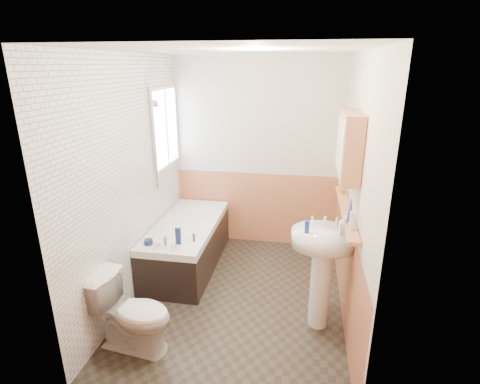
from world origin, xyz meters
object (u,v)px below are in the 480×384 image
object	(u,v)px
sink	(322,259)
pine_shelf	(346,211)
toilet	(133,313)
bathtub	(188,243)
medicine_cabinet	(349,146)

from	to	relation	value
sink	pine_shelf	distance (m)	0.50
sink	toilet	bearing A→B (deg)	-173.10
toilet	pine_shelf	xyz separation A→B (m)	(1.80, 0.85, 0.74)
sink	bathtub	bearing A→B (deg)	137.70
sink	medicine_cabinet	distance (m)	1.05
bathtub	pine_shelf	distance (m)	2.03
toilet	medicine_cabinet	distance (m)	2.39
toilet	medicine_cabinet	world-z (taller)	medicine_cabinet
bathtub	toilet	distance (m)	1.46
medicine_cabinet	toilet	bearing A→B (deg)	-154.46
pine_shelf	medicine_cabinet	distance (m)	0.62
sink	pine_shelf	bearing A→B (deg)	38.57
sink	medicine_cabinet	bearing A→B (deg)	41.90
toilet	pine_shelf	distance (m)	2.13
pine_shelf	medicine_cabinet	bearing A→B (deg)	-165.76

